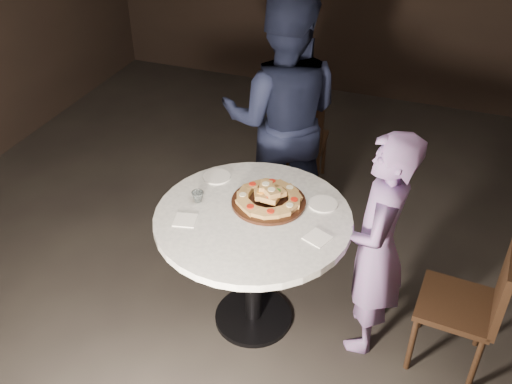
% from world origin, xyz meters
% --- Properties ---
extents(floor, '(7.00, 7.00, 0.00)m').
position_xyz_m(floor, '(0.00, 0.00, 0.00)').
color(floor, black).
rests_on(floor, ground).
extents(table, '(1.49, 1.49, 0.86)m').
position_xyz_m(table, '(-0.00, -0.13, 0.70)').
color(table, black).
rests_on(table, ground).
extents(serving_board, '(0.53, 0.53, 0.02)m').
position_xyz_m(serving_board, '(0.04, 0.01, 0.87)').
color(serving_board, black).
rests_on(serving_board, table).
extents(focaccia_pile, '(0.39, 0.39, 0.10)m').
position_xyz_m(focaccia_pile, '(0.04, 0.01, 0.91)').
color(focaccia_pile, '#A77A40').
rests_on(focaccia_pile, serving_board).
extents(plate_left, '(0.21, 0.21, 0.01)m').
position_xyz_m(plate_left, '(-0.35, 0.16, 0.87)').
color(plate_left, white).
rests_on(plate_left, table).
extents(plate_right, '(0.21, 0.21, 0.01)m').
position_xyz_m(plate_right, '(0.35, 0.10, 0.87)').
color(plate_right, white).
rests_on(plate_right, table).
extents(water_glass, '(0.09, 0.09, 0.07)m').
position_xyz_m(water_glass, '(-0.36, -0.12, 0.90)').
color(water_glass, silver).
rests_on(water_glass, table).
extents(napkin_near, '(0.15, 0.15, 0.01)m').
position_xyz_m(napkin_near, '(-0.35, -0.31, 0.86)').
color(napkin_near, white).
rests_on(napkin_near, table).
extents(napkin_far, '(0.16, 0.16, 0.01)m').
position_xyz_m(napkin_far, '(0.40, -0.21, 0.86)').
color(napkin_far, white).
rests_on(napkin_far, table).
extents(chair_far, '(0.42, 0.44, 0.83)m').
position_xyz_m(chair_far, '(-0.17, 1.47, 0.48)').
color(chair_far, black).
rests_on(chair_far, ground).
extents(chair_right, '(0.47, 0.45, 0.89)m').
position_xyz_m(chair_right, '(1.29, -0.02, 0.52)').
color(chair_right, black).
rests_on(chair_right, ground).
extents(diner_navy, '(1.04, 0.90, 1.85)m').
position_xyz_m(diner_navy, '(-0.17, 0.93, 0.93)').
color(diner_navy, black).
rests_on(diner_navy, ground).
extents(diner_teal, '(0.37, 0.55, 1.47)m').
position_xyz_m(diner_teal, '(0.71, -0.02, 0.74)').
color(diner_teal, slate).
rests_on(diner_teal, ground).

